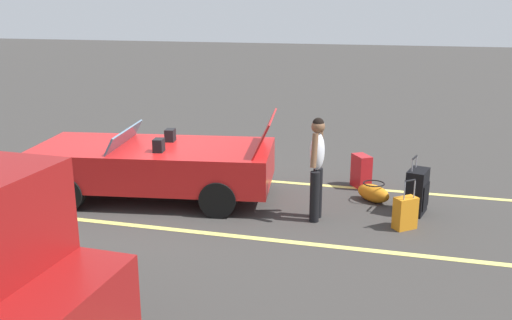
{
  "coord_description": "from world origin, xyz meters",
  "views": [
    {
      "loc": [
        -4.07,
        8.55,
        3.31
      ],
      "look_at": [
        -1.79,
        -0.23,
        0.75
      ],
      "focal_mm": 38.75,
      "sensor_mm": 36.0,
      "label": 1
    }
  ],
  "objects_px": {
    "convertible_car": "(143,165)",
    "suitcase_small_carryon": "(405,213)",
    "suitcase_large_black": "(417,192)",
    "duffel_bag": "(373,193)",
    "traveler_person": "(317,163)",
    "suitcase_medium_bright": "(361,171)"
  },
  "relations": [
    {
      "from": "convertible_car",
      "to": "duffel_bag",
      "type": "relative_size",
      "value": 6.28
    },
    {
      "from": "suitcase_medium_bright",
      "to": "suitcase_small_carryon",
      "type": "height_order",
      "value": "suitcase_small_carryon"
    },
    {
      "from": "suitcase_large_black",
      "to": "duffel_bag",
      "type": "distance_m",
      "value": 0.83
    },
    {
      "from": "convertible_car",
      "to": "suitcase_small_carryon",
      "type": "distance_m",
      "value": 4.51
    },
    {
      "from": "suitcase_medium_bright",
      "to": "suitcase_small_carryon",
      "type": "relative_size",
      "value": 0.77
    },
    {
      "from": "convertible_car",
      "to": "suitcase_large_black",
      "type": "bearing_deg",
      "value": 176.32
    },
    {
      "from": "suitcase_small_carryon",
      "to": "suitcase_large_black",
      "type": "bearing_deg",
      "value": -53.75
    },
    {
      "from": "convertible_car",
      "to": "suitcase_medium_bright",
      "type": "xyz_separation_m",
      "value": [
        -3.69,
        -1.51,
        -0.28
      ]
    },
    {
      "from": "convertible_car",
      "to": "suitcase_large_black",
      "type": "relative_size",
      "value": 4.6
    },
    {
      "from": "suitcase_medium_bright",
      "to": "convertible_car",
      "type": "bearing_deg",
      "value": -10.62
    },
    {
      "from": "suitcase_large_black",
      "to": "convertible_car",
      "type": "bearing_deg",
      "value": -161.03
    },
    {
      "from": "suitcase_large_black",
      "to": "suitcase_medium_bright",
      "type": "bearing_deg",
      "value": 145.08
    },
    {
      "from": "suitcase_large_black",
      "to": "suitcase_small_carryon",
      "type": "distance_m",
      "value": 0.75
    },
    {
      "from": "suitcase_medium_bright",
      "to": "traveler_person",
      "type": "height_order",
      "value": "traveler_person"
    },
    {
      "from": "suitcase_large_black",
      "to": "duffel_bag",
      "type": "xyz_separation_m",
      "value": [
        0.71,
        -0.39,
        -0.21
      ]
    },
    {
      "from": "suitcase_large_black",
      "to": "duffel_bag",
      "type": "height_order",
      "value": "suitcase_large_black"
    },
    {
      "from": "duffel_bag",
      "to": "convertible_car",
      "type": "bearing_deg",
      "value": 10.95
    },
    {
      "from": "suitcase_large_black",
      "to": "duffel_bag",
      "type": "relative_size",
      "value": 1.37
    },
    {
      "from": "duffel_bag",
      "to": "traveler_person",
      "type": "relative_size",
      "value": 0.42
    },
    {
      "from": "convertible_car",
      "to": "duffel_bag",
      "type": "distance_m",
      "value": 4.05
    },
    {
      "from": "suitcase_large_black",
      "to": "duffel_bag",
      "type": "bearing_deg",
      "value": 165.59
    },
    {
      "from": "convertible_car",
      "to": "suitcase_small_carryon",
      "type": "bearing_deg",
      "value": 167.38
    }
  ]
}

